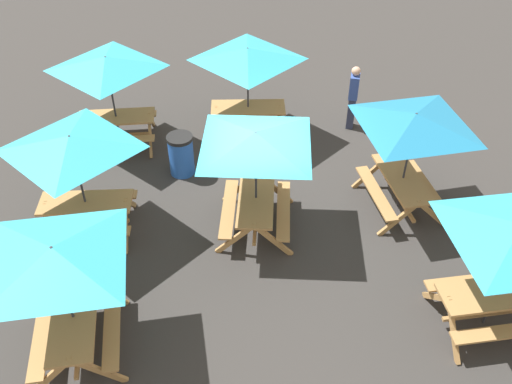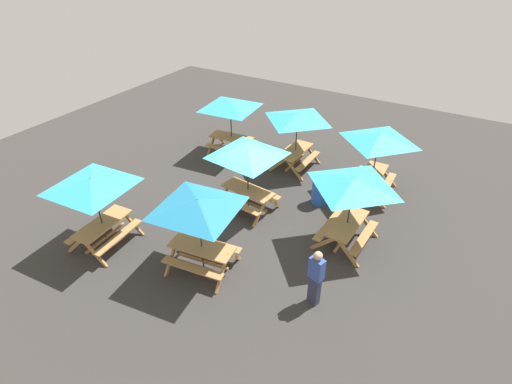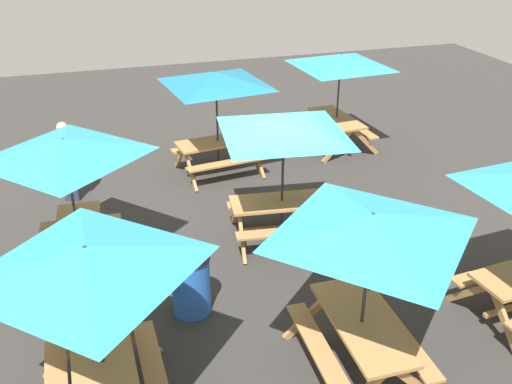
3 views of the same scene
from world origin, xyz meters
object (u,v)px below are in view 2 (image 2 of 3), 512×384
object	(u,v)px
picnic_table_0	(198,210)
trash_bin_blue	(320,190)
picnic_table_2	(353,187)
picnic_table_4	(93,188)
person_standing	(316,277)
picnic_table_5	(379,142)
picnic_table_6	(297,121)
picnic_table_3	(230,109)
picnic_table_1	(248,156)

from	to	relation	value
picnic_table_0	trash_bin_blue	world-z (taller)	picnic_table_0
picnic_table_2	picnic_table_4	distance (m)	7.18
picnic_table_0	person_standing	bearing A→B (deg)	179.94
picnic_table_5	picnic_table_6	xyz separation A→B (m)	(0.24, 3.13, 0.00)
picnic_table_3	picnic_table_6	distance (m)	2.83
picnic_table_4	person_standing	bearing A→B (deg)	-84.64
trash_bin_blue	person_standing	bearing A→B (deg)	-158.97
picnic_table_1	picnic_table_6	bearing A→B (deg)	-85.14
picnic_table_1	picnic_table_4	distance (m)	4.62
picnic_table_2	picnic_table_4	bearing A→B (deg)	123.47
picnic_table_1	picnic_table_4	size ratio (longest dim) A/B	1.00
picnic_table_4	picnic_table_3	bearing A→B (deg)	-4.40
picnic_table_5	person_standing	bearing A→B (deg)	-178.25
picnic_table_4	picnic_table_5	world-z (taller)	same
picnic_table_6	trash_bin_blue	xyz separation A→B (m)	(-1.80, -1.82, -1.49)
picnic_table_0	picnic_table_6	size ratio (longest dim) A/B	1.20
picnic_table_0	picnic_table_5	xyz separation A→B (m)	(6.18, -2.85, 0.00)
picnic_table_0	picnic_table_2	xyz separation A→B (m)	(3.01, -3.04, 0.00)
picnic_table_2	picnic_table_6	size ratio (longest dim) A/B	1.00
picnic_table_3	picnic_table_5	xyz separation A→B (m)	(0.01, -5.95, 0.00)
picnic_table_3	picnic_table_4	size ratio (longest dim) A/B	1.00
picnic_table_1	picnic_table_6	world-z (taller)	same
picnic_table_1	picnic_table_4	bearing A→B (deg)	60.83
picnic_table_2	picnic_table_5	world-z (taller)	same
picnic_table_0	picnic_table_4	world-z (taller)	same
trash_bin_blue	picnic_table_5	bearing A→B (deg)	-40.05
picnic_table_0	picnic_table_1	world-z (taller)	same
picnic_table_4	picnic_table_5	bearing A→B (deg)	-45.37
picnic_table_6	picnic_table_1	bearing A→B (deg)	179.28
trash_bin_blue	picnic_table_6	bearing A→B (deg)	45.28
picnic_table_2	picnic_table_4	world-z (taller)	same
picnic_table_4	picnic_table_5	distance (m)	9.08
picnic_table_0	picnic_table_3	world-z (taller)	same
picnic_table_6	person_standing	bearing A→B (deg)	-148.80
picnic_table_3	picnic_table_5	distance (m)	5.95
picnic_table_3	picnic_table_4	bearing A→B (deg)	84.56
picnic_table_0	picnic_table_3	size ratio (longest dim) A/B	1.00
picnic_table_1	picnic_table_5	bearing A→B (deg)	-129.32
picnic_table_0	picnic_table_1	size ratio (longest dim) A/B	1.00
trash_bin_blue	picnic_table_0	bearing A→B (deg)	161.62
picnic_table_5	person_standing	world-z (taller)	picnic_table_5
picnic_table_4	picnic_table_0	bearing A→B (deg)	-82.41
picnic_table_1	picnic_table_4	world-z (taller)	same
picnic_table_3	picnic_table_6	bearing A→B (deg)	179.83
picnic_table_1	picnic_table_3	xyz separation A→B (m)	(3.09, 2.70, 0.00)
person_standing	picnic_table_5	bearing A→B (deg)	-71.07
picnic_table_3	picnic_table_6	world-z (taller)	same
picnic_table_2	picnic_table_6	bearing A→B (deg)	47.14
picnic_table_5	picnic_table_4	bearing A→B (deg)	137.48
picnic_table_4	trash_bin_blue	bearing A→B (deg)	-45.71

